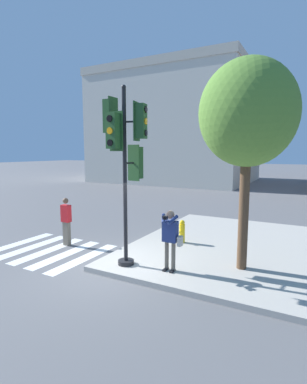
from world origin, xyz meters
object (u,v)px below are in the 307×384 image
traffic_signal_pole (125,148)px  street_tree (248,114)px  person_photographer (171,235)px  pedestrian_distant (66,220)px  fire_hydrant (182,231)px

traffic_signal_pole → street_tree: street_tree is taller
person_photographer → pedestrian_distant: size_ratio=0.96×
traffic_signal_pole → pedestrian_distant: traffic_signal_pole is taller
person_photographer → pedestrian_distant: person_photographer is taller
traffic_signal_pole → person_photographer: size_ratio=3.00×
person_photographer → fire_hydrant: bearing=106.0°
pedestrian_distant → fire_hydrant: pedestrian_distant is taller
traffic_signal_pole → pedestrian_distant: size_ratio=2.87×
traffic_signal_pole → person_photographer: traffic_signal_pole is taller
street_tree → fire_hydrant: size_ratio=6.87×
person_photographer → street_tree: bearing=33.4°
traffic_signal_pole → person_photographer: bearing=7.4°
street_tree → fire_hydrant: bearing=149.7°
person_photographer → fire_hydrant: person_photographer is taller
traffic_signal_pole → street_tree: (2.96, 1.26, 0.87)m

